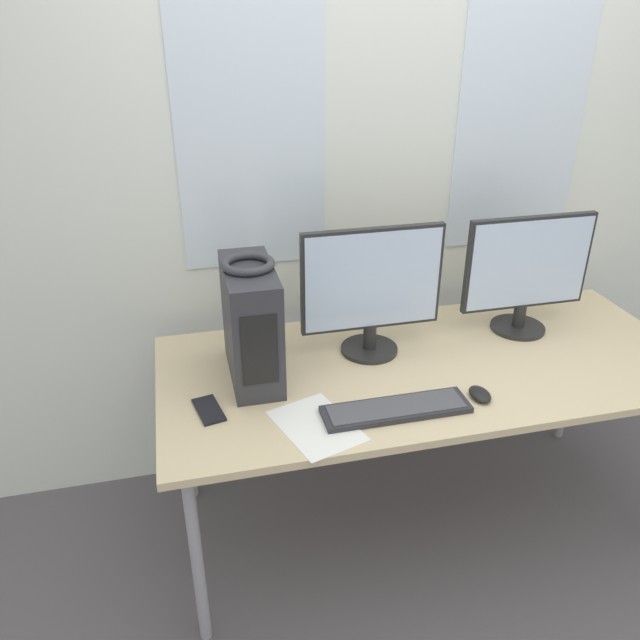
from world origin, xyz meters
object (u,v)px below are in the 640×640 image
Objects in this scene: pc_tower at (251,323)px; keyboard at (396,409)px; monitor_main at (372,289)px; mouse at (480,394)px; monitor_right_near at (527,272)px; headphones at (248,264)px; cell_phone at (209,410)px.

pc_tower reaches higher than keyboard.
mouse is (0.27, -0.39, -0.25)m from monitor_main.
monitor_right_near is 1.06× the size of keyboard.
pc_tower is at bearing -172.08° from monitor_main.
headphones is at bearing 90.00° from pc_tower.
cell_phone is at bearing 166.03° from keyboard.
mouse is at bearing -20.61° from cell_phone.
monitor_main is at bearing 7.92° from pc_tower.
keyboard reaches higher than cell_phone.
monitor_main reaches higher than cell_phone.
headphones is 0.37× the size of keyboard.
monitor_main is 1.08× the size of keyboard.
monitor_main is 0.64m from monitor_right_near.
monitor_main is 0.47m from keyboard.
monitor_right_near is 0.61m from mouse.
mouse reaches higher than cell_phone.
headphones reaches higher than cell_phone.
monitor_right_near is at bearing 2.50° from monitor_main.
monitor_right_near is at bearing 0.47° from cell_phone.
pc_tower is 0.81m from mouse.
monitor_right_near reaches higher than headphones.
pc_tower is at bearing 140.91° from keyboard.
headphones is 1.75× the size of mouse.
keyboard is at bearing -25.98° from cell_phone.
mouse is at bearing -24.44° from headphones.
monitor_right_near is at bearing 48.00° from mouse.
monitor_main reaches higher than monitor_right_near.
keyboard is 0.30m from mouse.
keyboard is at bearing -39.16° from headphones.
mouse is 0.61× the size of cell_phone.
monitor_right_near is 5.06× the size of mouse.
headphones is at bearing -175.29° from monitor_right_near.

